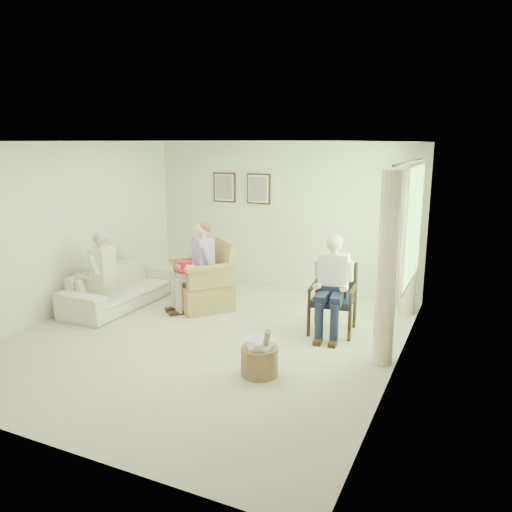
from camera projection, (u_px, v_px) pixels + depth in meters
name	position (u px, v px, depth m)	size (l,w,h in m)	color
floor	(206.00, 337.00, 6.81)	(5.50, 5.50, 0.00)	beige
back_wall	(282.00, 216.00, 8.96)	(5.00, 0.04, 2.60)	silver
front_wall	(33.00, 304.00, 4.09)	(5.00, 0.04, 2.60)	silver
left_wall	(61.00, 230.00, 7.54)	(0.04, 5.50, 2.60)	silver
right_wall	(400.00, 262.00, 5.50)	(0.04, 5.50, 2.60)	silver
ceiling	(202.00, 142.00, 6.24)	(5.00, 5.50, 0.02)	white
window	(413.00, 221.00, 6.52)	(0.13, 2.50, 1.63)	#2D6B23
curtain_left	(387.00, 269.00, 5.80)	(0.34, 0.34, 2.30)	beige
curtain_right	(411.00, 240.00, 7.54)	(0.34, 0.34, 2.30)	beige
framed_print_left	(224.00, 187.00, 9.29)	(0.45, 0.05, 0.55)	#382114
framed_print_right	(259.00, 189.00, 9.00)	(0.45, 0.05, 0.55)	#382114
wicker_armchair	(204.00, 287.00, 7.97)	(0.85, 0.84, 1.08)	tan
wood_armchair	(334.00, 295.00, 6.96)	(0.61, 0.57, 0.93)	black
sofa	(122.00, 287.00, 8.10)	(0.82, 2.11, 0.62)	white
person_wicker	(199.00, 260.00, 7.75)	(0.40, 0.63, 1.37)	beige
person_dark	(332.00, 279.00, 6.76)	(0.40, 0.63, 1.35)	#1B1E3B
person_sofa	(98.00, 269.00, 7.56)	(0.42, 0.62, 1.27)	beige
red_hat	(185.00, 267.00, 7.70)	(0.36, 0.36, 0.14)	red
hatbox	(260.00, 355.00, 5.65)	(0.52, 0.52, 0.63)	tan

